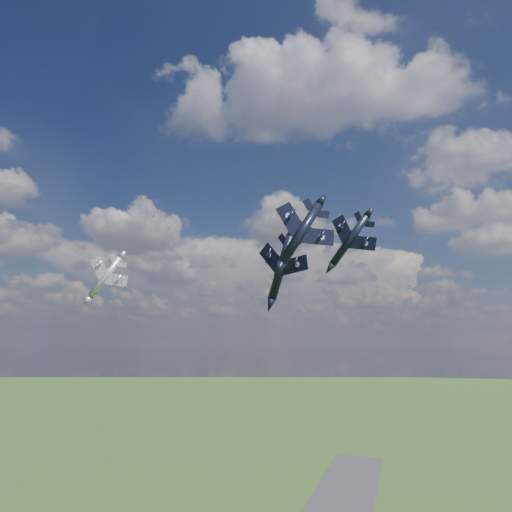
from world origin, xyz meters
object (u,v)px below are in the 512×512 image
(jet_right_navy, at_px, (301,234))
(jet_high_navy, at_px, (349,240))
(jet_lead_navy, at_px, (281,267))
(jet_left_silver, at_px, (105,277))

(jet_right_navy, height_order, jet_high_navy, jet_high_navy)
(jet_high_navy, bearing_deg, jet_right_navy, -81.21)
(jet_lead_navy, xyz_separation_m, jet_high_navy, (10.37, 17.50, 7.71))
(jet_high_navy, bearing_deg, jet_lead_navy, -107.74)
(jet_lead_navy, relative_size, jet_high_navy, 0.97)
(jet_right_navy, bearing_deg, jet_high_navy, 64.43)
(jet_right_navy, bearing_deg, jet_left_silver, 132.43)
(jet_lead_navy, bearing_deg, jet_high_navy, 80.69)
(jet_lead_navy, relative_size, jet_right_navy, 1.22)
(jet_right_navy, relative_size, jet_high_navy, 0.79)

